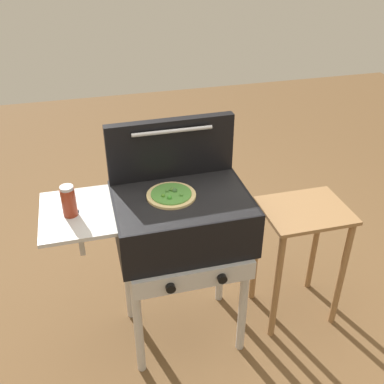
{
  "coord_description": "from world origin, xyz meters",
  "views": [
    {
      "loc": [
        -0.4,
        -1.72,
        2.03
      ],
      "look_at": [
        0.05,
        0.0,
        0.92
      ],
      "focal_mm": 42.21,
      "sensor_mm": 36.0,
      "label": 1
    }
  ],
  "objects": [
    {
      "name": "ground_plane",
      "position": [
        0.0,
        0.0,
        0.0
      ],
      "size": [
        8.0,
        8.0,
        0.0
      ],
      "primitive_type": "plane",
      "color": "brown"
    },
    {
      "name": "grill",
      "position": [
        -0.01,
        -0.0,
        0.76
      ],
      "size": [
        0.96,
        0.53,
        0.9
      ],
      "color": "black",
      "rests_on": "ground_plane"
    },
    {
      "name": "grill_lid_open",
      "position": [
        0.0,
        0.21,
        1.05
      ],
      "size": [
        0.63,
        0.09,
        0.3
      ],
      "color": "black",
      "rests_on": "grill"
    },
    {
      "name": "pizza_veggie",
      "position": [
        -0.05,
        0.02,
        0.91
      ],
      "size": [
        0.23,
        0.23,
        0.03
      ],
      "color": "#E0C17F",
      "rests_on": "grill"
    },
    {
      "name": "sauce_jar",
      "position": [
        -0.5,
        -0.02,
        0.97
      ],
      "size": [
        0.06,
        0.06,
        0.14
      ],
      "color": "maroon",
      "rests_on": "grill"
    },
    {
      "name": "prep_table",
      "position": [
        0.66,
        0.0,
        0.52
      ],
      "size": [
        0.44,
        0.36,
        0.72
      ],
      "color": "olive",
      "rests_on": "ground_plane"
    }
  ]
}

